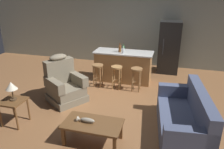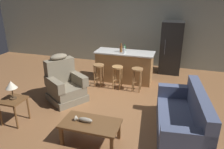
{
  "view_description": "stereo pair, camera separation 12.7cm",
  "coord_description": "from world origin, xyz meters",
  "px_view_note": "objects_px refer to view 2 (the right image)",
  "views": [
    {
      "loc": [
        1.39,
        -4.98,
        2.73
      ],
      "look_at": [
        0.04,
        -0.1,
        0.75
      ],
      "focal_mm": 35.0,
      "sensor_mm": 36.0,
      "label": 1
    },
    {
      "loc": [
        1.51,
        -4.94,
        2.73
      ],
      "look_at": [
        0.04,
        -0.1,
        0.75
      ],
      "focal_mm": 35.0,
      "sensor_mm": 36.0,
      "label": 2
    }
  ],
  "objects_px": {
    "coffee_table": "(91,125)",
    "bar_stool_right": "(137,75)",
    "refrigerator": "(171,48)",
    "bottle_tall_green": "(121,49)",
    "bottle_wine_dark": "(125,48)",
    "fish_figurine": "(84,120)",
    "recliner_near_lamp": "(65,84)",
    "end_table": "(13,103)",
    "kitchen_island": "(124,66)",
    "table_lamp": "(11,86)",
    "bottle_short_amber": "(124,51)",
    "bar_stool_middle": "(117,73)",
    "couch": "(183,120)",
    "bar_stool_left": "(99,71)"
  },
  "relations": [
    {
      "from": "table_lamp",
      "to": "end_table",
      "type": "bearing_deg",
      "value": -128.26
    },
    {
      "from": "kitchen_island",
      "to": "bottle_short_amber",
      "type": "bearing_deg",
      "value": -81.45
    },
    {
      "from": "recliner_near_lamp",
      "to": "bar_stool_middle",
      "type": "xyz_separation_m",
      "value": [
        1.12,
        1.06,
        0.05
      ]
    },
    {
      "from": "bar_stool_right",
      "to": "refrigerator",
      "type": "relative_size",
      "value": 0.39
    },
    {
      "from": "refrigerator",
      "to": "bar_stool_right",
      "type": "bearing_deg",
      "value": -113.72
    },
    {
      "from": "table_lamp",
      "to": "bottle_wine_dark",
      "type": "bearing_deg",
      "value": 61.47
    },
    {
      "from": "fish_figurine",
      "to": "kitchen_island",
      "type": "distance_m",
      "value": 3.12
    },
    {
      "from": "bottle_tall_green",
      "to": "bottle_wine_dark",
      "type": "xyz_separation_m",
      "value": [
        0.07,
        0.16,
        -0.03
      ]
    },
    {
      "from": "bar_stool_right",
      "to": "bottle_short_amber",
      "type": "relative_size",
      "value": 3.22
    },
    {
      "from": "table_lamp",
      "to": "bottle_short_amber",
      "type": "distance_m",
      "value": 3.26
    },
    {
      "from": "bottle_short_amber",
      "to": "bottle_wine_dark",
      "type": "relative_size",
      "value": 1.02
    },
    {
      "from": "table_lamp",
      "to": "coffee_table",
      "type": "bearing_deg",
      "value": -4.83
    },
    {
      "from": "kitchen_island",
      "to": "bar_stool_left",
      "type": "relative_size",
      "value": 2.65
    },
    {
      "from": "recliner_near_lamp",
      "to": "bottle_tall_green",
      "type": "xyz_separation_m",
      "value": [
        1.07,
        1.63,
        0.63
      ]
    },
    {
      "from": "kitchen_island",
      "to": "refrigerator",
      "type": "xyz_separation_m",
      "value": [
        1.33,
        1.2,
        0.4
      ]
    },
    {
      "from": "table_lamp",
      "to": "kitchen_island",
      "type": "relative_size",
      "value": 0.23
    },
    {
      "from": "bar_stool_left",
      "to": "bar_stool_right",
      "type": "bearing_deg",
      "value": 0.0
    },
    {
      "from": "coffee_table",
      "to": "bar_stool_right",
      "type": "bearing_deg",
      "value": 80.77
    },
    {
      "from": "bar_stool_middle",
      "to": "bottle_wine_dark",
      "type": "relative_size",
      "value": 3.27
    },
    {
      "from": "recliner_near_lamp",
      "to": "bar_stool_middle",
      "type": "relative_size",
      "value": 1.76
    },
    {
      "from": "fish_figurine",
      "to": "bottle_wine_dark",
      "type": "height_order",
      "value": "bottle_wine_dark"
    },
    {
      "from": "bottle_tall_green",
      "to": "kitchen_island",
      "type": "bearing_deg",
      "value": 31.69
    },
    {
      "from": "couch",
      "to": "end_table",
      "type": "height_order",
      "value": "couch"
    },
    {
      "from": "end_table",
      "to": "bar_stool_left",
      "type": "xyz_separation_m",
      "value": [
        1.08,
        2.34,
        0.01
      ]
    },
    {
      "from": "recliner_near_lamp",
      "to": "refrigerator",
      "type": "relative_size",
      "value": 0.68
    },
    {
      "from": "bar_stool_middle",
      "to": "bottle_tall_green",
      "type": "height_order",
      "value": "bottle_tall_green"
    },
    {
      "from": "end_table",
      "to": "kitchen_island",
      "type": "relative_size",
      "value": 0.31
    },
    {
      "from": "fish_figurine",
      "to": "bottle_tall_green",
      "type": "distance_m",
      "value": 3.11
    },
    {
      "from": "bar_stool_left",
      "to": "bar_stool_right",
      "type": "distance_m",
      "value": 1.15
    },
    {
      "from": "refrigerator",
      "to": "coffee_table",
      "type": "bearing_deg",
      "value": -105.65
    },
    {
      "from": "bottle_wine_dark",
      "to": "refrigerator",
      "type": "bearing_deg",
      "value": 38.96
    },
    {
      "from": "table_lamp",
      "to": "bar_stool_right",
      "type": "height_order",
      "value": "table_lamp"
    },
    {
      "from": "table_lamp",
      "to": "bottle_short_amber",
      "type": "relative_size",
      "value": 1.94
    },
    {
      "from": "couch",
      "to": "recliner_near_lamp",
      "type": "relative_size",
      "value": 1.65
    },
    {
      "from": "bar_stool_middle",
      "to": "refrigerator",
      "type": "distance_m",
      "value": 2.33
    },
    {
      "from": "fish_figurine",
      "to": "kitchen_island",
      "type": "relative_size",
      "value": 0.19
    },
    {
      "from": "couch",
      "to": "recliner_near_lamp",
      "type": "distance_m",
      "value": 3.04
    },
    {
      "from": "end_table",
      "to": "kitchen_island",
      "type": "xyz_separation_m",
      "value": [
        1.71,
        2.97,
        0.02
      ]
    },
    {
      "from": "coffee_table",
      "to": "bottle_short_amber",
      "type": "xyz_separation_m",
      "value": [
        -0.09,
        2.92,
        0.67
      ]
    },
    {
      "from": "couch",
      "to": "bottle_wine_dark",
      "type": "height_order",
      "value": "bottle_wine_dark"
    },
    {
      "from": "bar_stool_left",
      "to": "bottle_wine_dark",
      "type": "relative_size",
      "value": 3.27
    },
    {
      "from": "fish_figurine",
      "to": "recliner_near_lamp",
      "type": "xyz_separation_m",
      "value": [
        -1.17,
        1.43,
        -0.04
      ]
    },
    {
      "from": "refrigerator",
      "to": "bottle_tall_green",
      "type": "bearing_deg",
      "value": -138.54
    },
    {
      "from": "bar_stool_left",
      "to": "refrigerator",
      "type": "bearing_deg",
      "value": 43.1
    },
    {
      "from": "couch",
      "to": "bar_stool_left",
      "type": "xyz_separation_m",
      "value": [
        -2.41,
        1.77,
        0.13
      ]
    },
    {
      "from": "bar_stool_left",
      "to": "refrigerator",
      "type": "xyz_separation_m",
      "value": [
        1.96,
        1.83,
        0.41
      ]
    },
    {
      "from": "coffee_table",
      "to": "refrigerator",
      "type": "xyz_separation_m",
      "value": [
        1.21,
        4.31,
        0.52
      ]
    },
    {
      "from": "couch",
      "to": "refrigerator",
      "type": "xyz_separation_m",
      "value": [
        -0.46,
        3.6,
        0.54
      ]
    },
    {
      "from": "recliner_near_lamp",
      "to": "kitchen_island",
      "type": "distance_m",
      "value": 2.06
    },
    {
      "from": "kitchen_island",
      "to": "refrigerator",
      "type": "relative_size",
      "value": 1.02
    }
  ]
}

